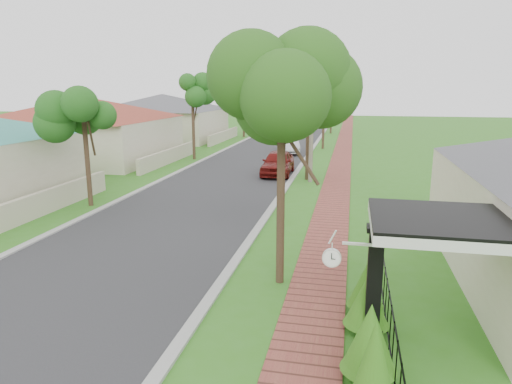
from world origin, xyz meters
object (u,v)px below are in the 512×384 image
Objects in this scene: near_tree at (282,100)px; utility_pole at (312,113)px; parked_car_red at (278,163)px; parked_car_white at (289,145)px; porch_post at (374,290)px; station_clock at (334,257)px.

utility_pole reaches higher than near_tree.
utility_pole is (2.14, -1.74, 3.13)m from parked_car_red.
utility_pole is (2.75, -11.22, 3.18)m from parked_car_white.
parked_car_white is at bearing 103.77° from utility_pole.
porch_post is 18.77m from parked_car_red.
porch_post is 2.49× the size of station_clock.
parked_car_red is at bearing 102.54° from station_clock.
utility_pole is at bearing 96.72° from station_clock.
utility_pole reaches higher than porch_post.
porch_post is at bearing -75.64° from parked_car_red.
near_tree reaches higher than parked_car_red.
porch_post reaches higher than parked_car_red.
parked_car_red is at bearing -98.29° from parked_car_white.
parked_car_red is 9.50m from parked_car_white.
station_clock is (4.12, -18.51, 1.22)m from parked_car_red.
station_clock is (4.73, -27.99, 1.27)m from parked_car_white.
near_tree is at bearing -81.48° from parked_car_red.
utility_pole reaches higher than station_clock.
parked_car_red is at bearing 105.27° from porch_post.
porch_post is 28.14m from parked_car_white.
utility_pole is at bearing 99.71° from porch_post.
parked_car_white is 28.41m from station_clock.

